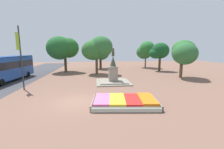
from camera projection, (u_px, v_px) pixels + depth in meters
name	position (u px, v px, depth m)	size (l,w,h in m)	color
ground_plane	(77.00, 102.00, 12.71)	(88.87, 88.87, 0.00)	brown
flower_planter	(125.00, 102.00, 12.09)	(5.55, 3.92, 0.56)	#38281C
statue_monument	(113.00, 76.00, 20.01)	(4.44, 4.44, 4.64)	gray
banner_pole	(21.00, 57.00, 16.05)	(0.19, 0.70, 6.89)	#2D2D33
city_bus	(5.00, 67.00, 20.71)	(3.38, 10.55, 3.48)	#1E4799
park_tree_far_left	(62.00, 48.00, 29.23)	(6.07, 6.05, 6.95)	#4C3823
park_tree_behind_statue	(184.00, 52.00, 22.88)	(4.06, 4.91, 5.92)	brown
park_tree_far_right	(159.00, 52.00, 30.74)	(4.04, 3.20, 5.84)	#4C3823
park_tree_street_side	(100.00, 52.00, 34.68)	(4.39, 4.61, 6.03)	#4C3823
park_tree_mid_canopy	(146.00, 50.00, 36.53)	(4.19, 4.49, 6.48)	brown
park_tree_distant	(96.00, 49.00, 26.69)	(5.51, 4.65, 6.80)	brown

